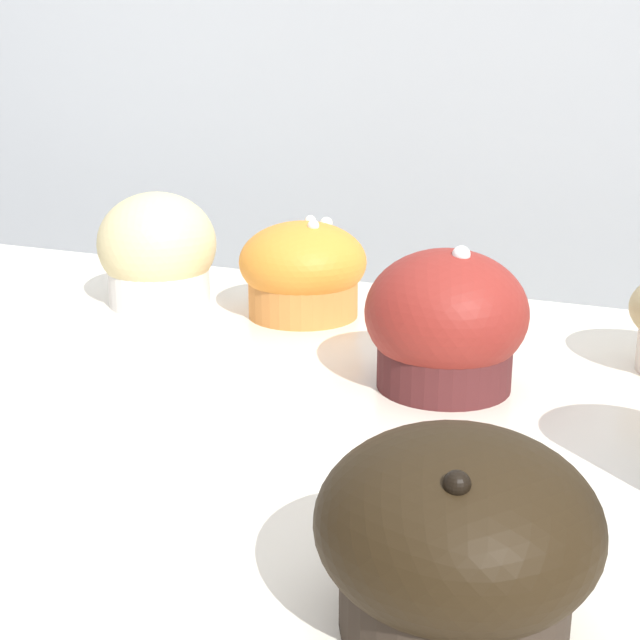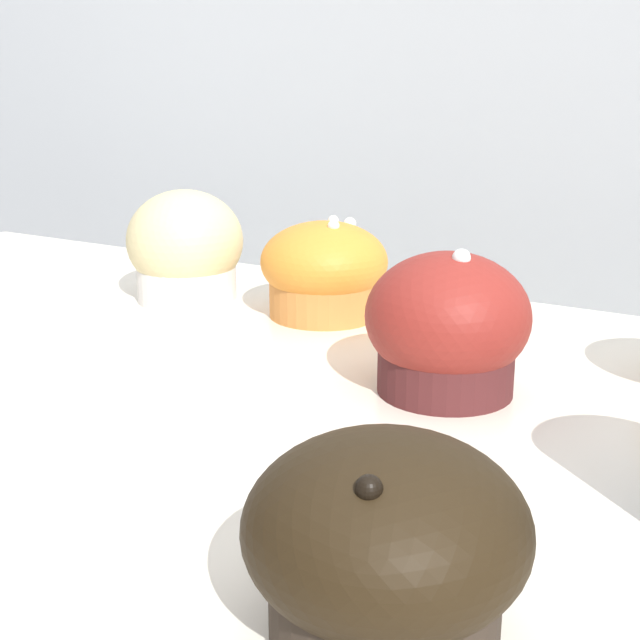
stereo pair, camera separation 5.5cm
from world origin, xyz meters
name	(u,v)px [view 2 (the right image)]	position (x,y,z in m)	size (l,w,h in m)	color
wall_back	(486,251)	(0.00, 0.60, 0.90)	(3.20, 0.10, 1.80)	#B2B7BC
muffin_front_center	(386,545)	(0.22, -0.15, 0.96)	(0.10, 0.10, 0.08)	#31261E
muffin_back_right	(447,328)	(0.15, 0.09, 0.97)	(0.10, 0.10, 0.09)	#4B1D1E
muffin_front_left	(185,250)	(-0.13, 0.18, 0.97)	(0.10, 0.10, 0.09)	silver
muffin_back_center	(329,271)	(0.00, 0.20, 0.96)	(0.10, 0.10, 0.08)	#C97B39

